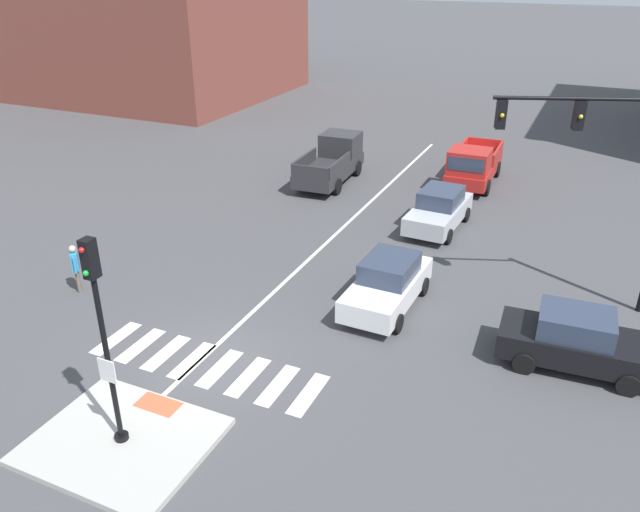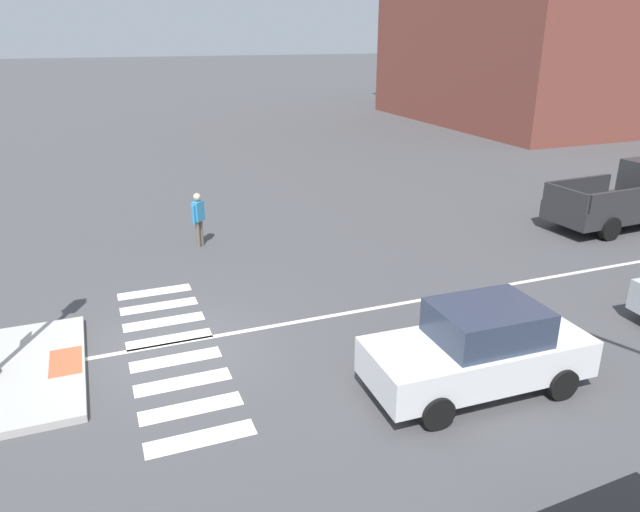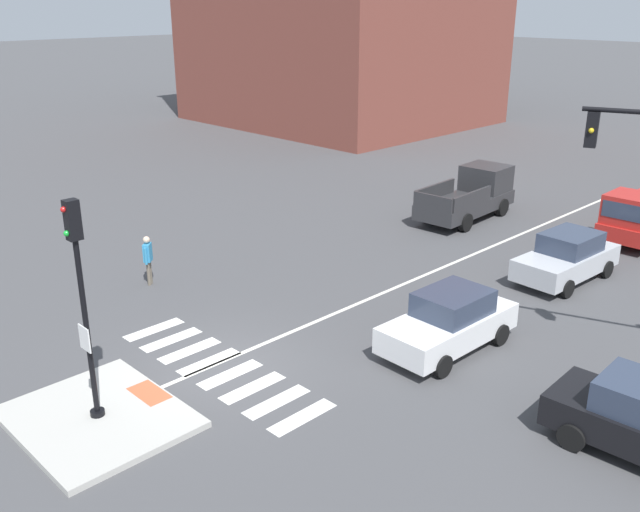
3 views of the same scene
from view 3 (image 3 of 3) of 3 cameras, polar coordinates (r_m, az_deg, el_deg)
ground_plane at (r=18.25m, az=-8.13°, el=-9.04°), size 300.00×300.00×0.00m
traffic_island at (r=16.76m, az=-17.71°, el=-12.51°), size 3.97×3.33×0.15m
tactile_pad_front at (r=17.22m, az=-13.82°, el=-10.83°), size 1.10×0.60×0.01m
signal_pole at (r=15.36m, az=-18.96°, el=-2.79°), size 0.44×0.38×4.99m
crosswalk_stripe_a at (r=20.57m, az=-13.44°, el=-5.86°), size 0.44×1.80×0.01m
crosswalk_stripe_b at (r=19.88m, az=-12.08°, el=-6.71°), size 0.44×1.80×0.01m
crosswalk_stripe_c at (r=19.21m, az=-10.63°, el=-7.61°), size 0.44×1.80×0.01m
crosswalk_stripe_d at (r=18.55m, az=-9.06°, el=-8.57°), size 0.44×1.80×0.01m
crosswalk_stripe_e at (r=17.92m, az=-7.36°, el=-9.59°), size 0.44×1.80×0.01m
crosswalk_stripe_f at (r=17.31m, az=-5.54°, el=-10.67°), size 0.44×1.80×0.01m
crosswalk_stripe_g at (r=16.72m, az=-3.57°, el=-11.83°), size 0.44×1.80×0.01m
crosswalk_stripe_h at (r=16.16m, az=-1.44°, el=-13.04°), size 0.44×1.80×0.01m
lane_centre_line at (r=24.97m, az=10.21°, el=-0.84°), size 0.14×28.00×0.01m
car_silver_eastbound_far at (r=24.56m, az=19.58°, el=-0.09°), size 2.00×4.18×1.64m
car_white_eastbound_mid at (r=18.94m, az=10.55°, el=-5.29°), size 1.93×4.14×1.64m
pickup_truck_charcoal_westbound_distant at (r=30.62m, az=12.31°, el=4.90°), size 2.26×5.19×2.08m
pedestrian_at_curb_left at (r=23.40m, az=-13.92°, el=-0.03°), size 0.41×0.43×1.67m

